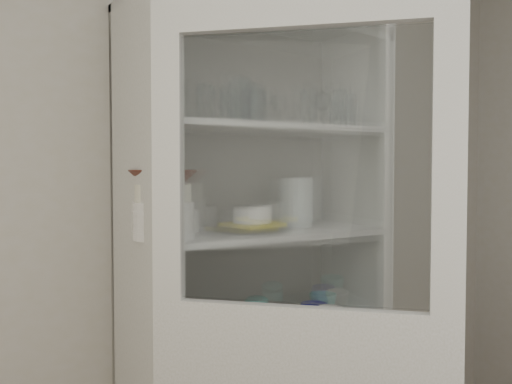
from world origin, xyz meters
TOP-DOWN VIEW (x-y plane):
  - wall_back at (0.00, 1.50)m, footprint 3.60×0.02m
  - pantry_cabinet at (0.20, 1.34)m, footprint 1.00×0.45m
  - cupboard_door at (0.02, 0.73)m, footprint 0.66×0.67m
  - tumbler_0 at (-0.21, 1.13)m, footprint 0.08×0.08m
  - tumbler_1 at (0.05, 1.13)m, footprint 0.09×0.09m
  - tumbler_2 at (0.06, 1.15)m, footprint 0.08×0.08m
  - tumbler_3 at (0.11, 1.14)m, footprint 0.09×0.09m
  - tumbler_4 at (0.33, 1.12)m, footprint 0.07×0.07m
  - tumbler_5 at (0.51, 1.16)m, footprint 0.07×0.07m
  - tumbler_6 at (0.54, 1.14)m, footprint 0.07×0.07m
  - tumbler_7 at (-0.03, 1.24)m, footprint 0.09×0.09m
  - tumbler_8 at (0.07, 1.25)m, footprint 0.09×0.09m
  - tumbler_9 at (0.18, 1.26)m, footprint 0.08×0.08m
  - tumbler_10 at (0.19, 1.25)m, footprint 0.08×0.08m
  - goblet_0 at (0.02, 1.34)m, footprint 0.07×0.07m
  - goblet_1 at (0.13, 1.35)m, footprint 0.07×0.07m
  - goblet_2 at (0.38, 1.38)m, footprint 0.07×0.07m
  - goblet_3 at (0.61, 1.39)m, footprint 0.09×0.09m
  - plate_stack_front at (-0.21, 1.20)m, footprint 0.21×0.21m
  - plate_stack_back at (-0.10, 1.39)m, footprint 0.20×0.20m
  - cream_bowl at (-0.21, 1.20)m, footprint 0.24×0.24m
  - terracotta_bowl at (-0.21, 1.20)m, footprint 0.26×0.26m
  - glass_platter at (0.18, 1.27)m, footprint 0.36×0.36m
  - yellow_trivet at (0.18, 1.27)m, footprint 0.22×0.22m
  - white_ramekin at (0.18, 1.27)m, footprint 0.20×0.20m
  - grey_bowl_stack at (0.41, 1.30)m, footprint 0.14×0.14m
  - mug_blue at (0.45, 1.23)m, footprint 0.14×0.14m
  - mug_teal at (0.54, 1.30)m, footprint 0.13×0.13m
  - mug_white at (0.45, 1.13)m, footprint 0.12×0.12m
  - teal_jar at (0.23, 1.31)m, footprint 0.09×0.09m
  - measuring_cups at (0.02, 1.18)m, footprint 0.10×0.10m
  - white_canister at (-0.21, 1.28)m, footprint 0.11×0.11m

SIDE VIEW (x-z plane):
  - cupboard_door at x=0.02m, z-range -0.13..1.87m
  - measuring_cups at x=0.02m, z-range 0.86..0.90m
  - mug_blue at x=0.45m, z-range 0.86..0.95m
  - mug_white at x=0.45m, z-range 0.86..0.96m
  - mug_teal at x=0.54m, z-range 0.86..0.97m
  - teal_jar at x=0.23m, z-range 0.86..0.97m
  - white_canister at x=-0.21m, z-range 0.86..0.98m
  - pantry_cabinet at x=0.20m, z-range -0.11..1.99m
  - glass_platter at x=0.18m, z-range 1.26..1.28m
  - yellow_trivet at x=0.18m, z-range 1.28..1.29m
  - wall_back at x=0.00m, z-range 0.00..2.60m
  - plate_stack_back at x=-0.10m, z-range 1.26..1.34m
  - white_ramekin at x=0.18m, z-range 1.29..1.36m
  - plate_stack_front at x=-0.21m, z-range 1.26..1.39m
  - grey_bowl_stack at x=0.41m, z-range 1.26..1.46m
  - cream_bowl at x=-0.21m, z-range 1.39..1.45m
  - terracotta_bowl at x=-0.21m, z-range 1.45..1.50m
  - tumbler_10 at x=0.19m, z-range 1.66..1.79m
  - tumbler_6 at x=0.54m, z-range 1.66..1.79m
  - tumbler_4 at x=0.33m, z-range 1.66..1.79m
  - tumbler_0 at x=-0.21m, z-range 1.66..1.79m
  - tumbler_7 at x=-0.03m, z-range 1.66..1.80m
  - tumbler_3 at x=0.11m, z-range 1.66..1.80m
  - tumbler_5 at x=0.51m, z-range 1.66..1.80m
  - tumbler_9 at x=0.18m, z-range 1.66..1.80m
  - tumbler_8 at x=0.07m, z-range 1.66..1.81m
  - tumbler_2 at x=0.06m, z-range 1.66..1.81m
  - goblet_1 at x=0.13m, z-range 1.66..1.82m
  - tumbler_1 at x=0.05m, z-range 1.66..1.82m
  - goblet_2 at x=0.38m, z-range 1.66..1.82m
  - goblet_0 at x=0.02m, z-range 1.66..1.83m
  - goblet_3 at x=0.61m, z-range 1.66..1.85m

